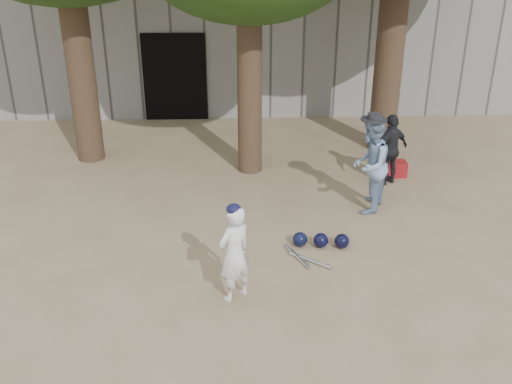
{
  "coord_description": "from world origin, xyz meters",
  "views": [
    {
      "loc": [
        0.3,
        -6.66,
        4.43
      ],
      "look_at": [
        0.6,
        1.0,
        0.95
      ],
      "focal_mm": 40.0,
      "sensor_mm": 36.0,
      "label": 1
    }
  ],
  "objects_px": {
    "boy_player": "(235,254)",
    "spectator_dark": "(391,150)",
    "red_bag": "(395,169)",
    "spectator_blue": "(370,165)"
  },
  "relations": [
    {
      "from": "spectator_dark",
      "to": "red_bag",
      "type": "bearing_deg",
      "value": -153.96
    },
    {
      "from": "boy_player",
      "to": "red_bag",
      "type": "distance_m",
      "value": 5.23
    },
    {
      "from": "spectator_dark",
      "to": "red_bag",
      "type": "xyz_separation_m",
      "value": [
        0.23,
        0.36,
        -0.54
      ]
    },
    {
      "from": "boy_player",
      "to": "spectator_dark",
      "type": "bearing_deg",
      "value": -167.55
    },
    {
      "from": "boy_player",
      "to": "spectator_dark",
      "type": "height_order",
      "value": "spectator_dark"
    },
    {
      "from": "spectator_dark",
      "to": "red_bag",
      "type": "distance_m",
      "value": 0.69
    },
    {
      "from": "boy_player",
      "to": "spectator_blue",
      "type": "height_order",
      "value": "spectator_blue"
    },
    {
      "from": "boy_player",
      "to": "spectator_blue",
      "type": "relative_size",
      "value": 0.8
    },
    {
      "from": "spectator_dark",
      "to": "red_bag",
      "type": "relative_size",
      "value": 3.28
    },
    {
      "from": "boy_player",
      "to": "spectator_dark",
      "type": "xyz_separation_m",
      "value": [
        2.99,
        3.73,
        0.02
      ]
    }
  ]
}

